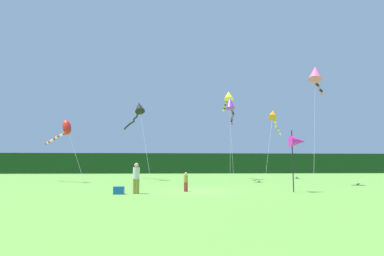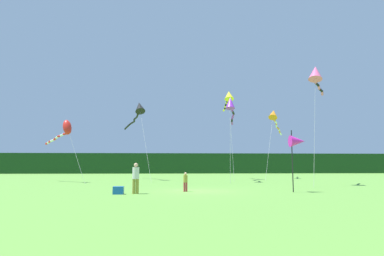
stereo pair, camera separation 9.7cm
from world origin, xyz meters
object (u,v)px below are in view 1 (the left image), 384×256
at_px(person_adult, 136,176).
at_px(cooler_box, 119,190).
at_px(kite_rainbow, 315,74).
at_px(kite_orange, 274,116).
at_px(person_child, 186,181).
at_px(kite_yellow, 228,96).
at_px(banner_flag_pole, 298,142).
at_px(kite_purple, 230,106).
at_px(kite_red, 65,129).
at_px(kite_black, 138,109).

relative_size(person_adult, cooler_box, 3.04).
bearing_deg(kite_rainbow, kite_orange, 87.00).
relative_size(person_child, kite_yellow, 0.11).
bearing_deg(person_child, banner_flag_pole, -6.39).
xyz_separation_m(person_child, kite_yellow, (5.57, 16.61, 8.66)).
relative_size(kite_purple, kite_red, 1.38).
relative_size(kite_yellow, kite_rainbow, 1.03).
bearing_deg(person_adult, kite_black, 95.36).
distance_m(person_child, kite_rainbow, 14.77).
height_order(kite_purple, kite_rainbow, kite_rainbow).
distance_m(banner_flag_pole, kite_rainbow, 9.74).
xyz_separation_m(person_child, kite_rainbow, (10.82, 5.69, 8.30)).
relative_size(banner_flag_pole, kite_rainbow, 0.37).
bearing_deg(kite_yellow, kite_rainbow, -64.33).
xyz_separation_m(cooler_box, kite_orange, (15.23, 20.64, 7.23)).
xyz_separation_m(person_adult, person_child, (2.81, 1.31, -0.31)).
bearing_deg(kite_orange, banner_flag_pole, -103.89).
xyz_separation_m(kite_black, kite_orange, (15.94, 3.26, -0.17)).
xyz_separation_m(kite_black, kite_purple, (9.22, -4.72, -0.36)).
height_order(banner_flag_pole, kite_purple, kite_purple).
distance_m(kite_purple, kite_red, 15.75).
distance_m(kite_black, kite_purple, 10.36).
distance_m(kite_black, kite_rainbow, 18.37).
height_order(cooler_box, kite_black, kite_black).
bearing_deg(person_adult, kite_rainbow, 27.20).
relative_size(kite_black, kite_orange, 0.97).
bearing_deg(kite_black, kite_orange, 11.55).
xyz_separation_m(cooler_box, kite_black, (-0.71, 17.38, 7.40)).
xyz_separation_m(kite_red, kite_orange, (22.29, 7.61, 2.55)).
distance_m(person_adult, cooler_box, 1.18).
xyz_separation_m(person_adult, kite_red, (-7.96, 12.83, 3.94)).
relative_size(person_adult, kite_yellow, 0.17).
relative_size(person_child, kite_rainbow, 0.12).
height_order(banner_flag_pole, kite_red, kite_red).
height_order(banner_flag_pole, kite_yellow, kite_yellow).
bearing_deg(banner_flag_pole, kite_red, 144.81).
bearing_deg(kite_purple, person_adult, -121.39).
relative_size(banner_flag_pole, kite_black, 0.35).
distance_m(person_child, kite_red, 16.33).
bearing_deg(person_child, kite_red, 133.08).
bearing_deg(kite_black, person_child, -74.44).
bearing_deg(kite_orange, kite_purple, -130.14).
xyz_separation_m(cooler_box, kite_rainbow, (14.53, 7.21, 8.73)).
bearing_deg(person_child, kite_yellow, 71.45).
relative_size(kite_rainbow, kite_orange, 0.92).
distance_m(kite_yellow, kite_rainbow, 12.12).
height_order(person_child, kite_black, kite_black).
bearing_deg(kite_orange, kite_black, -168.45).
height_order(kite_purple, kite_yellow, kite_yellow).
xyz_separation_m(person_child, kite_red, (-10.77, 11.52, 4.25)).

